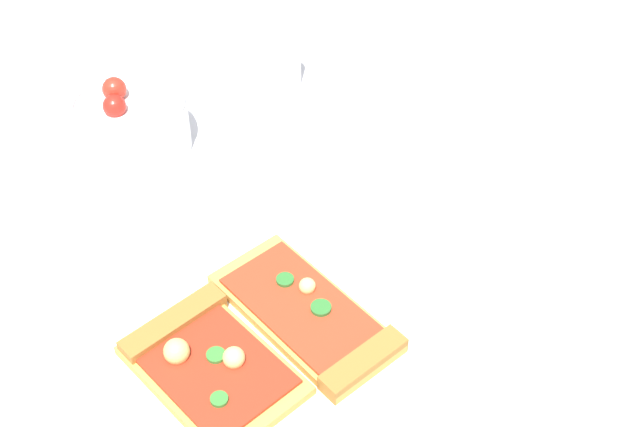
{
  "coord_description": "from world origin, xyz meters",
  "views": [
    {
      "loc": [
        -0.42,
        -0.18,
        0.56
      ],
      "look_at": [
        0.11,
        -0.04,
        0.03
      ],
      "focal_mm": 49.52,
      "sensor_mm": 36.0,
      "label": 1
    }
  ],
  "objects_px": {
    "salad_bowl": "(129,123)",
    "pizza_slice_far": "(208,361)",
    "pizza_slice_near": "(313,319)",
    "pepper_shaker": "(285,56)",
    "plate": "(256,354)",
    "soda_glass": "(408,166)"
  },
  "relations": [
    {
      "from": "salad_bowl",
      "to": "pizza_slice_far",
      "type": "bearing_deg",
      "value": -144.93
    },
    {
      "from": "pizza_slice_near",
      "to": "salad_bowl",
      "type": "bearing_deg",
      "value": 52.42
    },
    {
      "from": "pizza_slice_far",
      "to": "pepper_shaker",
      "type": "xyz_separation_m",
      "value": [
        0.38,
        0.05,
        0.01
      ]
    },
    {
      "from": "plate",
      "to": "pizza_slice_near",
      "type": "bearing_deg",
      "value": -45.74
    },
    {
      "from": "salad_bowl",
      "to": "soda_glass",
      "type": "relative_size",
      "value": 0.95
    },
    {
      "from": "pizza_slice_far",
      "to": "pepper_shaker",
      "type": "height_order",
      "value": "pepper_shaker"
    },
    {
      "from": "pizza_slice_near",
      "to": "pizza_slice_far",
      "type": "height_order",
      "value": "pizza_slice_far"
    },
    {
      "from": "salad_bowl",
      "to": "pepper_shaker",
      "type": "relative_size",
      "value": 1.64
    },
    {
      "from": "pizza_slice_near",
      "to": "pepper_shaker",
      "type": "xyz_separation_m",
      "value": [
        0.32,
        0.12,
        0.01
      ]
    },
    {
      "from": "pizza_slice_far",
      "to": "pepper_shaker",
      "type": "distance_m",
      "value": 0.38
    },
    {
      "from": "pizza_slice_near",
      "to": "salad_bowl",
      "type": "xyz_separation_m",
      "value": [
        0.18,
        0.23,
        0.01
      ]
    },
    {
      "from": "salad_bowl",
      "to": "soda_glass",
      "type": "height_order",
      "value": "soda_glass"
    },
    {
      "from": "pizza_slice_near",
      "to": "plate",
      "type": "bearing_deg",
      "value": 134.26
    },
    {
      "from": "soda_glass",
      "to": "pepper_shaker",
      "type": "distance_m",
      "value": 0.23
    },
    {
      "from": "plate",
      "to": "pepper_shaker",
      "type": "xyz_separation_m",
      "value": [
        0.36,
        0.08,
        0.03
      ]
    },
    {
      "from": "pizza_slice_far",
      "to": "salad_bowl",
      "type": "bearing_deg",
      "value": 35.07
    },
    {
      "from": "plate",
      "to": "pizza_slice_near",
      "type": "height_order",
      "value": "pizza_slice_near"
    },
    {
      "from": "pizza_slice_far",
      "to": "soda_glass",
      "type": "bearing_deg",
      "value": -26.65
    },
    {
      "from": "plate",
      "to": "pepper_shaker",
      "type": "relative_size",
      "value": 3.88
    },
    {
      "from": "salad_bowl",
      "to": "pepper_shaker",
      "type": "xyz_separation_m",
      "value": [
        0.14,
        -0.11,
        0.0
      ]
    },
    {
      "from": "salad_bowl",
      "to": "soda_glass",
      "type": "xyz_separation_m",
      "value": [
        -0.02,
        -0.27,
        0.02
      ]
    },
    {
      "from": "plate",
      "to": "salad_bowl",
      "type": "xyz_separation_m",
      "value": [
        0.21,
        0.19,
        0.02
      ]
    }
  ]
}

